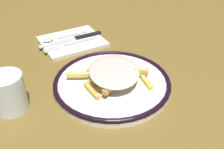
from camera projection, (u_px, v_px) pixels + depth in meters
name	position (u px, v px, depth m)	size (l,w,h in m)	color
ground_plane	(112.00, 87.00, 0.65)	(2.60, 2.60, 0.00)	brown
plate	(112.00, 83.00, 0.64)	(0.29, 0.29, 0.02)	white
fries_heap	(112.00, 73.00, 0.63)	(0.19, 0.19, 0.04)	#E1C163
napkin	(71.00, 42.00, 0.84)	(0.16, 0.19, 0.01)	silver
fork	(71.00, 44.00, 0.81)	(0.02, 0.18, 0.01)	silver
knife	(77.00, 38.00, 0.84)	(0.02, 0.21, 0.01)	black
spoon	(58.00, 38.00, 0.84)	(0.02, 0.15, 0.01)	silver
water_glass	(8.00, 93.00, 0.56)	(0.08, 0.08, 0.09)	silver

